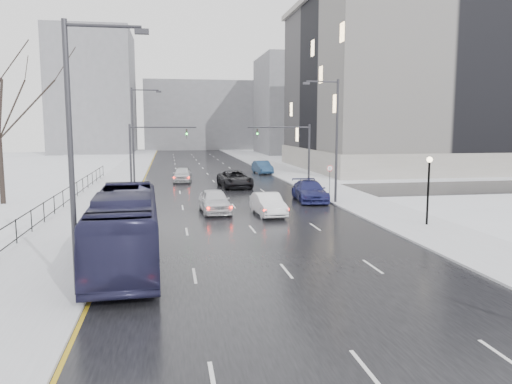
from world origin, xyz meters
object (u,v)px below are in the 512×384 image
bus (125,228)px  sedan_center_far (182,175)px  streetlight_l_near (77,146)px  mast_signal_right (298,149)px  sedan_right_cross (235,179)px  tree_park_e (4,205)px  mast_signal_left (142,150)px  no_uturn_sign (330,171)px  sedan_right_far (310,191)px  streetlight_r_mid (334,135)px  sedan_center_near (215,201)px  sedan_right_near (268,204)px  sedan_right_distant (262,167)px  lamppost_r_mid (429,181)px  streetlight_l_far (135,133)px

bus → sedan_center_far: 33.62m
streetlight_l_near → mast_signal_right: size_ratio=1.54×
sedan_right_cross → sedan_center_far: size_ratio=1.25×
tree_park_e → mast_signal_left: (10.87, 4.00, 4.11)m
no_uturn_sign → streetlight_l_near: bearing=-125.9°
mast_signal_left → sedan_right_far: bearing=-24.8°
mast_signal_right → streetlight_r_mid: bearing=-84.0°
tree_park_e → sedan_center_near: bearing=-22.2°
tree_park_e → no_uturn_sign: tree_park_e is taller
sedan_right_near → sedan_center_near: bearing=151.6°
streetlight_l_near → sedan_right_cross: (9.85, 31.96, -4.72)m
streetlight_l_near → sedan_right_distant: bearing=71.6°
bus → sedan_right_far: size_ratio=2.05×
no_uturn_sign → sedan_center_far: size_ratio=0.54×
bus → sedan_right_cross: bearing=70.2°
lamppost_r_mid → mast_signal_right: mast_signal_right is taller
lamppost_r_mid → sedan_center_near: lamppost_r_mid is taller
streetlight_r_mid → sedan_center_far: size_ratio=2.01×
streetlight_l_near → streetlight_l_far: size_ratio=1.00×
streetlight_r_mid → sedan_right_cross: streetlight_r_mid is taller
bus → sedan_right_near: bearing=49.2°
streetlight_l_far → sedan_center_near: bearing=-66.4°
sedan_right_cross → bus: bearing=-112.5°
sedan_center_near → sedan_right_cross: 15.06m
lamppost_r_mid → streetlight_l_near: bearing=-152.4°
lamppost_r_mid → sedan_right_near: 10.90m
streetlight_l_near → mast_signal_right: streetlight_l_near is taller
mast_signal_right → sedan_right_near: bearing=-113.7°
sedan_right_near → streetlight_l_far: bearing=118.2°
lamppost_r_mid → sedan_right_cross: bearing=113.0°
mast_signal_left → sedan_right_distant: (14.53, 18.07, -3.23)m
streetlight_l_far → sedan_right_cross: streetlight_l_far is taller
tree_park_e → sedan_right_cross: size_ratio=2.18×
sedan_right_far → streetlight_r_mid: bearing=-41.8°
tree_park_e → sedan_right_distant: 33.66m
streetlight_l_far → sedan_right_distant: bearing=42.5°
tree_park_e → lamppost_r_mid: bearing=-25.6°
bus → sedan_center_far: (3.50, 33.43, -0.83)m
sedan_right_cross → tree_park_e: bearing=-163.2°
bus → mast_signal_left: bearing=88.5°
no_uturn_sign → sedan_right_far: no_uturn_sign is taller
lamppost_r_mid → streetlight_r_mid: bearing=105.8°
sedan_center_near → sedan_center_far: (-1.75, 20.56, -0.01)m
sedan_right_near → sedan_right_distant: 30.94m
sedan_center_near → sedan_right_far: 9.43m
sedan_right_cross → mast_signal_right: bearing=-40.0°
lamppost_r_mid → sedan_center_far: (-14.50, 27.85, -2.06)m
sedan_right_far → streetlight_l_far: bearing=148.7°
sedan_center_near → sedan_right_far: size_ratio=0.86×
lamppost_r_mid → sedan_right_cross: 23.94m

